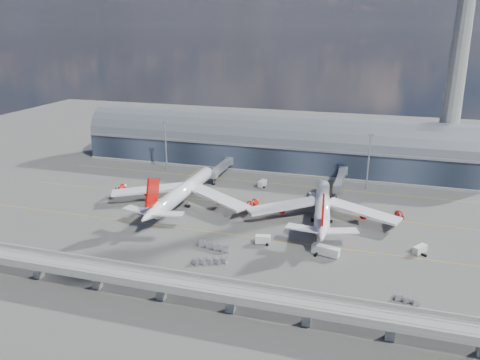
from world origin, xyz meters
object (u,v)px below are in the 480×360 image
(service_truck_2, at_px, (326,251))
(service_truck_5, at_px, (314,198))
(service_truck_4, at_px, (262,184))
(control_tower, at_px, (457,70))
(airliner_right, at_px, (322,207))
(airliner_left, at_px, (182,192))
(service_truck_1, at_px, (263,240))
(cargo_train_1, at_px, (210,261))
(cargo_train_2, at_px, (407,300))
(service_truck_0, at_px, (159,205))
(floodlight_mast_left, at_px, (166,145))
(floodlight_mast_right, at_px, (369,160))
(cargo_train_0, at_px, (214,246))
(service_truck_3, at_px, (420,250))

(service_truck_2, xyz_separation_m, service_truck_5, (-10.97, 48.29, -0.16))
(service_truck_4, bearing_deg, control_tower, 37.16)
(control_tower, xyz_separation_m, airliner_right, (-49.85, -70.33, -46.44))
(service_truck_5, bearing_deg, control_tower, 15.78)
(airliner_left, height_order, service_truck_1, airliner_left)
(service_truck_4, relative_size, service_truck_5, 0.84)
(service_truck_4, distance_m, cargo_train_1, 76.37)
(service_truck_5, bearing_deg, airliner_left, 174.67)
(airliner_left, distance_m, airliner_right, 57.72)
(control_tower, relative_size, cargo_train_1, 9.23)
(airliner_left, distance_m, cargo_train_1, 52.66)
(airliner_left, distance_m, cargo_train_2, 100.09)
(service_truck_2, xyz_separation_m, cargo_train_2, (24.43, -20.99, -0.91))
(service_truck_0, height_order, service_truck_2, service_truck_0)
(floodlight_mast_left, height_order, floodlight_mast_right, same)
(service_truck_1, distance_m, cargo_train_0, 17.16)
(cargo_train_0, bearing_deg, service_truck_5, -36.66)
(control_tower, bearing_deg, cargo_train_0, -127.63)
(control_tower, distance_m, floodlight_mast_left, 143.01)
(control_tower, distance_m, service_truck_0, 147.78)
(service_truck_5, relative_size, cargo_train_0, 0.57)
(floodlight_mast_left, height_order, cargo_train_0, floodlight_mast_left)
(control_tower, xyz_separation_m, floodlight_mast_left, (-135.00, -28.00, -38.00))
(floodlight_mast_right, xyz_separation_m, service_truck_2, (-9.89, -71.43, -11.93))
(cargo_train_1, xyz_separation_m, cargo_train_2, (58.65, -5.02, 0.00))
(service_truck_5, bearing_deg, service_truck_1, -129.87)
(service_truck_5, bearing_deg, service_truck_3, -69.88)
(service_truck_2, distance_m, cargo_train_1, 37.77)
(control_tower, height_order, airliner_left, control_tower)
(control_tower, xyz_separation_m, service_truck_2, (-44.89, -99.43, -49.93))
(floodlight_mast_right, xyz_separation_m, cargo_train_1, (-44.11, -87.39, -12.84))
(service_truck_3, bearing_deg, service_truck_1, -135.25)
(floodlight_mast_left, xyz_separation_m, cargo_train_0, (53.61, -77.56, -12.62))
(service_truck_0, bearing_deg, floodlight_mast_right, 39.63)
(airliner_left, bearing_deg, service_truck_0, -137.49)
(service_truck_2, height_order, service_truck_5, service_truck_2)
(floodlight_mast_left, height_order, airliner_right, floodlight_mast_left)
(control_tower, relative_size, floodlight_mast_left, 4.01)
(airliner_right, xyz_separation_m, cargo_train_1, (-29.26, -45.06, -4.40))
(service_truck_1, bearing_deg, cargo_train_0, 109.18)
(service_truck_2, height_order, cargo_train_1, service_truck_2)
(cargo_train_1, bearing_deg, floodlight_mast_left, 53.87)
(control_tower, distance_m, cargo_train_2, 132.30)
(service_truck_2, bearing_deg, service_truck_5, 26.57)
(airliner_right, xyz_separation_m, service_truck_5, (-6.00, 19.19, -3.65))
(service_truck_0, bearing_deg, service_truck_5, 32.07)
(service_truck_3, relative_size, service_truck_4, 1.04)
(service_truck_5, bearing_deg, service_truck_4, 127.96)
(floodlight_mast_right, bearing_deg, floodlight_mast_left, 180.00)
(cargo_train_0, bearing_deg, cargo_train_2, -115.23)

